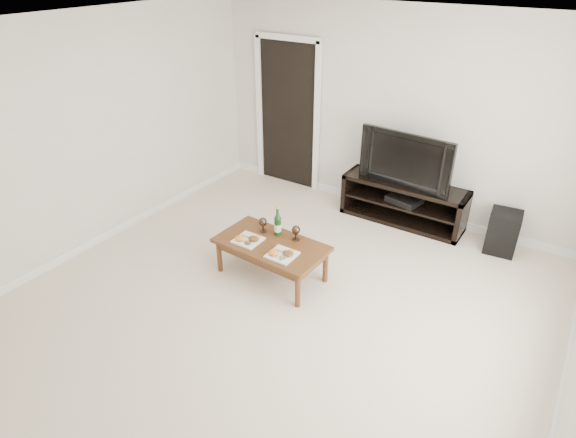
# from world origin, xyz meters

# --- Properties ---
(floor) EXTENTS (5.50, 5.50, 0.00)m
(floor) POSITION_xyz_m (0.00, 0.00, 0.00)
(floor) COLOR beige
(floor) RESTS_ON ground
(back_wall) EXTENTS (5.00, 0.04, 2.60)m
(back_wall) POSITION_xyz_m (0.00, 2.77, 1.30)
(back_wall) COLOR beige
(back_wall) RESTS_ON ground
(ceiling) EXTENTS (5.00, 5.50, 0.04)m
(ceiling) POSITION_xyz_m (0.00, 0.00, 2.62)
(ceiling) COLOR white
(ceiling) RESTS_ON back_wall
(doorway) EXTENTS (0.90, 0.02, 2.05)m
(doorway) POSITION_xyz_m (-1.55, 2.73, 1.02)
(doorway) COLOR black
(doorway) RESTS_ON ground
(media_console) EXTENTS (1.57, 0.45, 0.55)m
(media_console) POSITION_xyz_m (0.37, 2.50, 0.28)
(media_console) COLOR black
(media_console) RESTS_ON ground
(television) EXTENTS (1.19, 0.25, 0.68)m
(television) POSITION_xyz_m (0.37, 2.50, 0.89)
(television) COLOR black
(television) RESTS_ON media_console
(av_receiver) EXTENTS (0.45, 0.38, 0.08)m
(av_receiver) POSITION_xyz_m (0.39, 2.48, 0.33)
(av_receiver) COLOR black
(av_receiver) RESTS_ON media_console
(subwoofer) EXTENTS (0.37, 0.37, 0.50)m
(subwoofer) POSITION_xyz_m (1.60, 2.46, 0.25)
(subwoofer) COLOR black
(subwoofer) RESTS_ON ground
(coffee_table) EXTENTS (1.19, 0.69, 0.42)m
(coffee_table) POSITION_xyz_m (-0.35, 0.58, 0.21)
(coffee_table) COLOR #522C16
(coffee_table) RESTS_ON ground
(plate_left) EXTENTS (0.27, 0.27, 0.07)m
(plate_left) POSITION_xyz_m (-0.58, 0.48, 0.45)
(plate_left) COLOR white
(plate_left) RESTS_ON coffee_table
(plate_right) EXTENTS (0.27, 0.27, 0.07)m
(plate_right) POSITION_xyz_m (-0.12, 0.44, 0.45)
(plate_right) COLOR white
(plate_right) RESTS_ON coffee_table
(wine_bottle) EXTENTS (0.07, 0.07, 0.35)m
(wine_bottle) POSITION_xyz_m (-0.39, 0.76, 0.59)
(wine_bottle) COLOR #0E3612
(wine_bottle) RESTS_ON coffee_table
(goblet_left) EXTENTS (0.09, 0.09, 0.17)m
(goblet_left) POSITION_xyz_m (-0.56, 0.72, 0.51)
(goblet_left) COLOR #39291F
(goblet_left) RESTS_ON coffee_table
(goblet_right) EXTENTS (0.09, 0.09, 0.17)m
(goblet_right) POSITION_xyz_m (-0.17, 0.77, 0.51)
(goblet_right) COLOR #39291F
(goblet_right) RESTS_ON coffee_table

